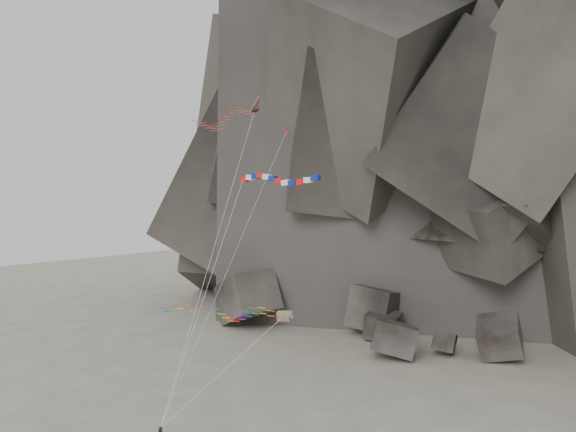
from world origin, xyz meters
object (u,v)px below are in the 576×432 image
Objects in this scene: parafoil_kite at (215,310)px; banner_kite at (276,180)px; delta_kite at (219,119)px; pennant_kite at (252,213)px.

banner_kite is at bearing 7.85° from parafoil_kite.
delta_kite is at bearing 163.33° from banner_kite.
banner_kite is at bearing -31.24° from delta_kite.
parafoil_kite is (3.76, -4.42, -17.89)m from delta_kite.
banner_kite is 13.29m from parafoil_kite.
pennant_kite is at bearing -3.89° from parafoil_kite.
banner_kite is 3.52m from pennant_kite.
banner_kite is 0.85× the size of pennant_kite.
pennant_kite is at bearing -142.17° from banner_kite.
pennant_kite is (8.16, -4.35, -8.95)m from delta_kite.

